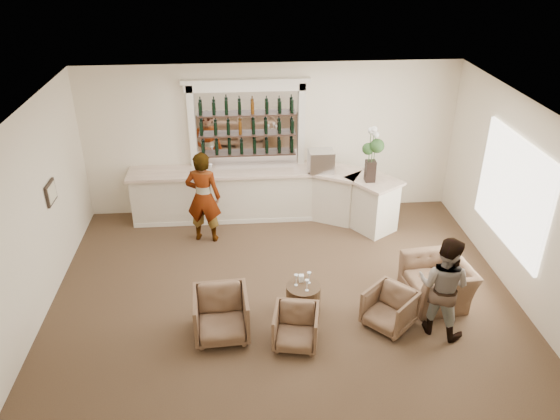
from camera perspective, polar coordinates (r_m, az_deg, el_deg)
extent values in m
plane|color=brown|center=(9.56, 0.48, -9.46)|extent=(8.00, 8.00, 0.00)
cube|color=#F0E2C7|center=(11.84, -0.97, 7.36)|extent=(8.00, 0.04, 3.30)
cube|color=#F0E2C7|center=(9.25, -25.01, -1.61)|extent=(0.04, 7.00, 3.30)
cube|color=#F0E2C7|center=(9.82, 24.46, 0.21)|extent=(0.04, 7.00, 3.30)
cube|color=white|center=(8.00, 0.57, 9.69)|extent=(8.00, 7.00, 0.04)
cube|color=white|center=(10.18, 23.13, 1.75)|extent=(0.05, 2.40, 1.90)
cube|color=black|center=(10.24, -22.84, 1.68)|extent=(0.04, 0.46, 0.38)
cube|color=beige|center=(10.24, -22.70, 1.68)|extent=(0.01, 0.38, 0.30)
cube|color=white|center=(11.94, -5.61, 1.61)|extent=(4.00, 0.70, 1.08)
cube|color=beige|center=(11.69, -5.74, 4.07)|extent=(4.10, 0.82, 0.06)
cube|color=white|center=(11.91, 5.75, 1.52)|extent=(1.12, 1.04, 1.08)
cube|color=beige|center=(11.65, 5.90, 3.98)|extent=(1.27, 1.19, 0.06)
cube|color=white|center=(11.60, 9.59, 0.49)|extent=(1.08, 1.14, 1.08)
cube|color=beige|center=(11.33, 9.84, 3.00)|extent=(1.24, 1.29, 0.06)
cube|color=silver|center=(11.88, -5.52, -1.22)|extent=(4.00, 0.06, 0.10)
cube|color=white|center=(11.70, -3.45, 8.62)|extent=(2.15, 0.02, 1.65)
cube|color=silver|center=(11.86, -8.96, 6.01)|extent=(0.14, 0.16, 2.90)
cube|color=silver|center=(11.89, 2.21, 6.40)|extent=(0.14, 0.16, 2.90)
cube|color=silver|center=(11.38, -3.57, 12.75)|extent=(2.52, 0.16, 0.18)
cube|color=silver|center=(11.35, -3.59, 13.34)|extent=(2.64, 0.20, 0.08)
cube|color=#312018|center=(11.80, -3.36, 5.83)|extent=(2.05, 0.20, 0.03)
cube|color=#312018|center=(11.64, -3.41, 7.84)|extent=(2.05, 0.20, 0.03)
cube|color=#312018|center=(11.50, -3.48, 9.90)|extent=(2.05, 0.20, 0.03)
cylinder|color=#47311F|center=(9.21, 2.43, -9.20)|extent=(0.57, 0.57, 0.50)
imported|color=gray|center=(10.94, -8.01, 1.33)|extent=(0.77, 0.58, 1.92)
imported|color=gray|center=(8.81, 16.68, -7.64)|extent=(1.05, 1.01, 1.70)
imported|color=brown|center=(8.68, -6.17, -10.84)|extent=(0.89, 0.91, 0.78)
imported|color=brown|center=(8.53, 1.67, -12.15)|extent=(0.79, 0.81, 0.63)
imported|color=brown|center=(9.03, 11.37, -10.08)|extent=(1.00, 1.00, 0.65)
imported|color=brown|center=(9.76, 16.11, -7.20)|extent=(1.11, 1.23, 0.73)
cube|color=silver|center=(11.51, 4.30, 5.14)|extent=(0.53, 0.45, 0.45)
cube|color=black|center=(11.16, 9.40, 4.04)|extent=(0.20, 0.20, 0.44)
cube|color=white|center=(9.14, 2.25, -7.13)|extent=(0.08, 0.08, 0.12)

